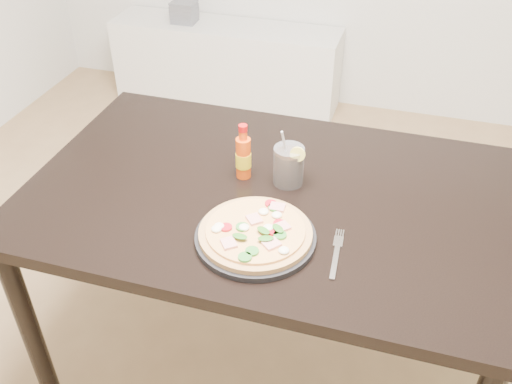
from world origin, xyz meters
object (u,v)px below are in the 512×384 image
(pizza, at_px, (256,232))
(media_console, at_px, (226,64))
(dining_table, at_px, (267,213))
(cola_cup, at_px, (289,166))
(plate, at_px, (255,237))
(hot_sauce_bottle, at_px, (243,157))
(fork, at_px, (337,252))

(pizza, distance_m, media_console, 2.29)
(dining_table, bearing_deg, pizza, -82.52)
(pizza, xyz_separation_m, cola_cup, (0.02, 0.28, 0.03))
(dining_table, height_order, plate, plate)
(plate, distance_m, hot_sauce_bottle, 0.30)
(pizza, distance_m, hot_sauce_bottle, 0.30)
(pizza, bearing_deg, dining_table, 97.48)
(hot_sauce_bottle, bearing_deg, fork, -37.86)
(pizza, height_order, hot_sauce_bottle, hot_sauce_bottle)
(pizza, height_order, media_console, pizza)
(dining_table, height_order, pizza, pizza)
(plate, distance_m, pizza, 0.02)
(cola_cup, bearing_deg, dining_table, -127.85)
(hot_sauce_bottle, bearing_deg, pizza, -66.11)
(hot_sauce_bottle, distance_m, media_console, 2.02)
(dining_table, relative_size, cola_cup, 7.80)
(dining_table, height_order, cola_cup, cola_cup)
(media_console, bearing_deg, pizza, -68.53)
(plate, relative_size, pizza, 1.07)
(hot_sauce_bottle, distance_m, fork, 0.42)
(cola_cup, relative_size, media_console, 0.13)
(cola_cup, height_order, media_console, cola_cup)
(dining_table, distance_m, pizza, 0.25)
(cola_cup, distance_m, fork, 0.33)
(dining_table, height_order, media_console, dining_table)
(fork, bearing_deg, dining_table, 135.56)
(plate, xyz_separation_m, fork, (0.21, 0.01, -0.01))
(dining_table, relative_size, plate, 4.43)
(cola_cup, distance_m, media_console, 2.06)
(plate, relative_size, media_console, 0.23)
(dining_table, bearing_deg, media_console, 112.98)
(pizza, relative_size, cola_cup, 1.64)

